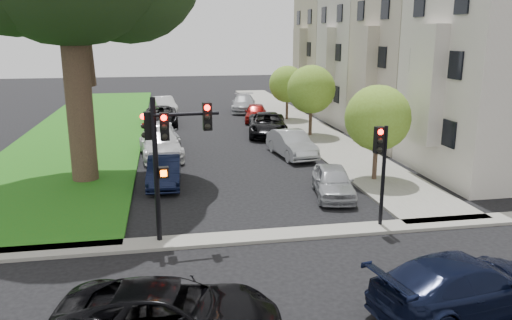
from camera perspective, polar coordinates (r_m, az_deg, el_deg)
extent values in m
plane|color=black|center=(15.66, 3.36, -11.61)|extent=(140.00, 140.00, 0.00)
cube|color=#2C6514|center=(38.68, -18.53, 3.46)|extent=(8.00, 44.00, 0.12)
cube|color=gray|center=(39.60, 4.68, 4.39)|extent=(3.50, 44.00, 0.12)
cube|color=gray|center=(17.41, 1.80, -8.62)|extent=(60.00, 1.00, 0.12)
cube|color=beige|center=(26.95, 26.21, 8.95)|extent=(7.00, 7.40, 10.00)
cube|color=beige|center=(24.91, 18.86, 8.16)|extent=(0.70, 2.20, 5.50)
cube|color=black|center=(24.98, 19.65, 10.42)|extent=(0.08, 3.60, 6.00)
cube|color=#B0AA91|center=(33.28, 18.54, 10.41)|extent=(7.00, 7.40, 10.00)
cube|color=#B0AA91|center=(31.65, 12.25, 9.74)|extent=(0.70, 2.20, 5.50)
cube|color=black|center=(31.71, 12.86, 11.53)|extent=(0.08, 3.60, 6.00)
cube|color=beige|center=(40.02, 13.35, 11.28)|extent=(7.00, 7.40, 10.00)
cube|color=beige|center=(38.67, 7.97, 10.69)|extent=(0.70, 2.20, 5.50)
cube|color=black|center=(38.72, 8.46, 12.16)|extent=(0.08, 3.60, 6.00)
cube|color=#A49F98|center=(46.98, 9.65, 11.85)|extent=(7.00, 7.40, 10.00)
cube|color=#A49F98|center=(45.85, 5.01, 11.32)|extent=(0.70, 2.20, 5.50)
cube|color=black|center=(45.89, 5.40, 12.56)|extent=(0.08, 3.60, 6.00)
cylinder|color=#2D2219|center=(24.27, -19.67, 7.63)|extent=(1.20, 1.20, 8.74)
cylinder|color=#2D2219|center=(24.12, 13.46, 0.11)|extent=(0.22, 0.22, 2.17)
sphere|color=olive|center=(23.73, 13.73, 4.69)|extent=(3.04, 3.04, 3.04)
cylinder|color=#2D2219|center=(34.00, 6.23, 4.58)|extent=(0.23, 0.23, 2.30)
sphere|color=olive|center=(33.72, 6.33, 8.04)|extent=(3.21, 3.21, 3.21)
cylinder|color=#2D2219|center=(40.35, 3.55, 6.00)|extent=(0.21, 0.21, 2.08)
sphere|color=olive|center=(40.12, 3.59, 8.65)|extent=(2.91, 2.91, 2.91)
cylinder|color=black|center=(16.47, -11.33, -1.43)|extent=(0.18, 0.18, 4.90)
cylinder|color=black|center=(16.08, -7.95, 5.22)|extent=(2.08, 0.24, 0.11)
cube|color=black|center=(16.13, -10.42, 3.79)|extent=(0.30, 0.26, 0.90)
cube|color=black|center=(16.13, -5.59, 4.98)|extent=(0.30, 0.26, 0.90)
cube|color=black|center=(16.37, -12.24, 3.85)|extent=(0.26, 0.30, 0.90)
sphere|color=#FF0C05|center=(15.94, -10.46, 4.76)|extent=(0.19, 0.19, 0.19)
sphere|color=black|center=(16.05, -10.37, 2.64)|extent=(0.19, 0.19, 0.19)
cube|color=black|center=(16.46, -10.51, -1.39)|extent=(0.34, 0.26, 0.36)
cube|color=#FF5905|center=(16.34, -10.51, -1.52)|extent=(0.21, 0.03, 0.21)
cylinder|color=black|center=(18.23, 14.32, -1.97)|extent=(0.16, 0.16, 3.73)
cube|color=black|center=(17.81, 13.87, 2.24)|extent=(0.33, 0.30, 0.93)
sphere|color=#FF0C05|center=(17.62, 14.12, 3.14)|extent=(0.20, 0.20, 0.20)
imported|color=black|center=(11.88, -9.77, -17.02)|extent=(5.38, 3.21, 1.40)
imported|color=black|center=(13.86, 22.76, -13.00)|extent=(5.39, 3.04, 1.47)
imported|color=#999BA0|center=(21.66, 8.80, -2.43)|extent=(2.25, 4.13, 1.33)
imported|color=#999BA0|center=(28.38, 4.09, 1.85)|extent=(2.15, 4.66, 1.48)
imported|color=black|center=(34.33, 1.31, 4.10)|extent=(3.41, 5.84, 1.53)
imported|color=maroon|center=(39.86, -0.04, 5.44)|extent=(2.44, 4.38, 1.41)
imported|color=#999BA0|center=(44.96, -1.43, 6.49)|extent=(2.91, 5.36, 1.47)
imported|color=black|center=(23.38, -10.43, -1.19)|extent=(1.64, 4.23, 1.38)
imported|color=silver|center=(28.71, -10.86, 1.86)|extent=(2.71, 5.58, 1.57)
imported|color=#999BA0|center=(32.41, -10.66, 3.14)|extent=(2.43, 4.39, 1.41)
imported|color=black|center=(38.82, -10.78, 4.97)|extent=(2.43, 5.20, 1.44)
imported|color=silver|center=(44.33, -10.47, 6.16)|extent=(2.43, 4.75, 1.49)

